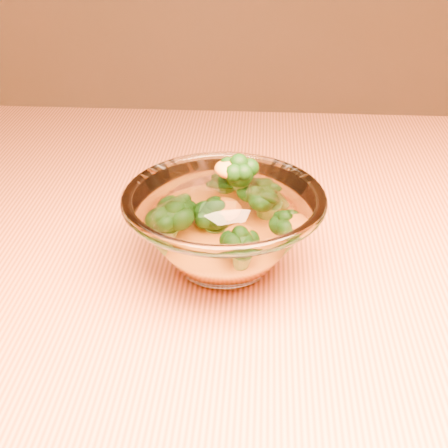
% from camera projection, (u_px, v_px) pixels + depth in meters
% --- Properties ---
extents(table, '(1.20, 0.80, 0.75)m').
position_uv_depth(table, '(233.00, 335.00, 0.66)').
color(table, '#D16B3E').
rests_on(table, ground).
extents(glass_bowl, '(0.19, 0.19, 0.08)m').
position_uv_depth(glass_bowl, '(224.00, 228.00, 0.58)').
color(glass_bowl, white).
rests_on(glass_bowl, table).
extents(cheese_sauce, '(0.11, 0.11, 0.03)m').
position_uv_depth(cheese_sauce, '(224.00, 243.00, 0.59)').
color(cheese_sauce, orange).
rests_on(cheese_sauce, glass_bowl).
extents(broccoli_heap, '(0.12, 0.11, 0.08)m').
position_uv_depth(broccoli_heap, '(229.00, 210.00, 0.58)').
color(broccoli_heap, black).
rests_on(broccoli_heap, cheese_sauce).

